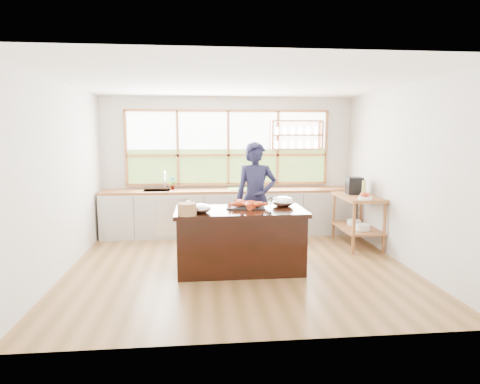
{
  "coord_description": "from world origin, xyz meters",
  "views": [
    {
      "loc": [
        -0.55,
        -5.8,
        1.96
      ],
      "look_at": [
        0.03,
        0.15,
        1.1
      ],
      "focal_mm": 30.0,
      "sensor_mm": 36.0,
      "label": 1
    }
  ],
  "objects": [
    {
      "name": "lobster_pile",
      "position": [
        0.11,
        -0.08,
        0.96
      ],
      "size": [
        0.52,
        0.48,
        0.08
      ],
      "color": "red",
      "rests_on": "slate_board"
    },
    {
      "name": "espresso_machine",
      "position": [
        2.19,
        1.11,
        1.05
      ],
      "size": [
        0.29,
        0.31,
        0.3
      ],
      "primitive_type": "cube",
      "rotation": [
        0.0,
        0.0,
        -0.1
      ],
      "color": "black",
      "rests_on": "right_shelf_unit"
    },
    {
      "name": "ground_plane",
      "position": [
        0.0,
        0.0,
        0.0
      ],
      "size": [
        5.0,
        5.0,
        0.0
      ],
      "primitive_type": "plane",
      "color": "#96663C"
    },
    {
      "name": "fruit_bowl",
      "position": [
        2.14,
        0.5,
        0.94
      ],
      "size": [
        0.23,
        0.23,
        0.11
      ],
      "color": "white",
      "rests_on": "right_shelf_unit"
    },
    {
      "name": "slate_board",
      "position": [
        0.09,
        -0.05,
        0.91
      ],
      "size": [
        0.58,
        0.45,
        0.02
      ],
      "primitive_type": "cube",
      "rotation": [
        0.0,
        0.0,
        -0.09
      ],
      "color": "black",
      "rests_on": "island"
    },
    {
      "name": "mixing_bowl_right",
      "position": [
        0.66,
        0.0,
        0.97
      ],
      "size": [
        0.33,
        0.33,
        0.16
      ],
      "primitive_type": "ellipsoid",
      "color": "silver",
      "rests_on": "island"
    },
    {
      "name": "wine_glass",
      "position": [
        0.38,
        -0.5,
        1.06
      ],
      "size": [
        0.08,
        0.08,
        0.22
      ],
      "color": "white",
      "rests_on": "island"
    },
    {
      "name": "wine_bottle",
      "position": [
        2.24,
        0.8,
        1.04
      ],
      "size": [
        0.09,
        0.09,
        0.28
      ],
      "primitive_type": "cylinder",
      "rotation": [
        0.0,
        0.0,
        0.34
      ],
      "color": "#B6C85D",
      "rests_on": "right_shelf_unit"
    },
    {
      "name": "back_counter",
      "position": [
        -0.02,
        1.94,
        0.45
      ],
      "size": [
        4.9,
        0.63,
        0.9
      ],
      "color": "beige",
      "rests_on": "ground_plane"
    },
    {
      "name": "cutting_board",
      "position": [
        0.18,
        1.94,
        0.91
      ],
      "size": [
        0.44,
        0.35,
        0.01
      ],
      "primitive_type": "cube",
      "rotation": [
        0.0,
        0.0,
        0.13
      ],
      "color": "#5DB23B",
      "rests_on": "back_counter"
    },
    {
      "name": "mixing_bowl_left",
      "position": [
        -0.56,
        -0.38,
        0.96
      ],
      "size": [
        0.27,
        0.27,
        0.13
      ],
      "primitive_type": "ellipsoid",
      "color": "silver",
      "rests_on": "island"
    },
    {
      "name": "right_shelf_unit",
      "position": [
        2.19,
        0.89,
        0.6
      ],
      "size": [
        0.62,
        1.1,
        0.9
      ],
      "color": "#985935",
      "rests_on": "ground_plane"
    },
    {
      "name": "wicker_basket",
      "position": [
        -0.74,
        -0.54,
        0.98
      ],
      "size": [
        0.25,
        0.25,
        0.16
      ],
      "primitive_type": "cylinder",
      "color": "#A2754A",
      "rests_on": "island"
    },
    {
      "name": "potted_plant",
      "position": [
        -1.11,
        2.0,
        1.03
      ],
      "size": [
        0.17,
        0.14,
        0.26
      ],
      "primitive_type": "imported",
      "rotation": [
        0.0,
        0.0,
        0.41
      ],
      "color": "slate",
      "rests_on": "back_counter"
    },
    {
      "name": "island",
      "position": [
        0.0,
        -0.2,
        0.45
      ],
      "size": [
        1.85,
        0.9,
        0.9
      ],
      "color": "black",
      "rests_on": "ground_plane"
    },
    {
      "name": "cook",
      "position": [
        0.33,
        0.58,
        0.92
      ],
      "size": [
        0.68,
        0.46,
        1.84
      ],
      "primitive_type": "imported",
      "rotation": [
        0.0,
        0.0,
        -0.03
      ],
      "color": "#181935",
      "rests_on": "ground_plane"
    },
    {
      "name": "parchment_roll",
      "position": [
        -0.73,
        0.08,
        0.94
      ],
      "size": [
        0.11,
        0.31,
        0.08
      ],
      "primitive_type": "cylinder",
      "rotation": [
        1.57,
        0.0,
        0.11
      ],
      "color": "silver",
      "rests_on": "island"
    },
    {
      "name": "room_shell",
      "position": [
        0.02,
        0.51,
        1.75
      ],
      "size": [
        5.02,
        4.52,
        2.71
      ],
      "color": "silver",
      "rests_on": "ground_plane"
    }
  ]
}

